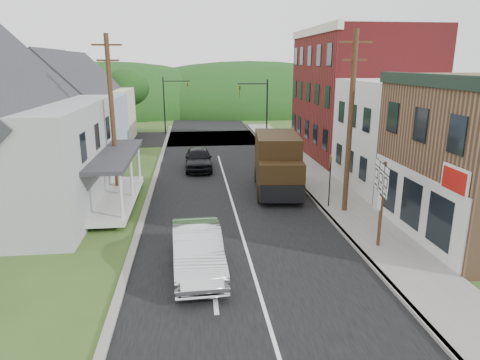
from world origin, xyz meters
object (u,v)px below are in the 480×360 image
object	(u,v)px
dark_sedan	(198,159)
route_sign_cluster	(381,192)
delivery_van	(277,164)
silver_sedan	(198,250)
warning_sign	(330,173)

from	to	relation	value
dark_sedan	route_sign_cluster	distance (m)	16.30
dark_sedan	delivery_van	world-z (taller)	delivery_van
silver_sedan	delivery_van	bearing A→B (deg)	60.34
route_sign_cluster	dark_sedan	bearing A→B (deg)	125.98
silver_sedan	dark_sedan	size ratio (longest dim) A/B	1.08
silver_sedan	warning_sign	size ratio (longest dim) A/B	1.78
route_sign_cluster	warning_sign	bearing A→B (deg)	105.08
silver_sedan	route_sign_cluster	bearing A→B (deg)	6.13
warning_sign	delivery_van	bearing A→B (deg)	136.98
delivery_van	route_sign_cluster	world-z (taller)	route_sign_cluster
dark_sedan	warning_sign	world-z (taller)	warning_sign
silver_sedan	delivery_van	xyz separation A→B (m)	(4.88, 9.65, 0.88)
warning_sign	dark_sedan	bearing A→B (deg)	140.36
silver_sedan	route_sign_cluster	world-z (taller)	route_sign_cluster
dark_sedan	route_sign_cluster	world-z (taller)	route_sign_cluster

